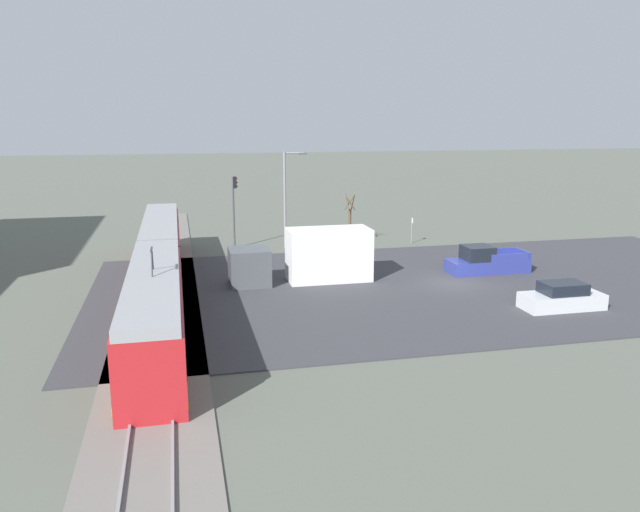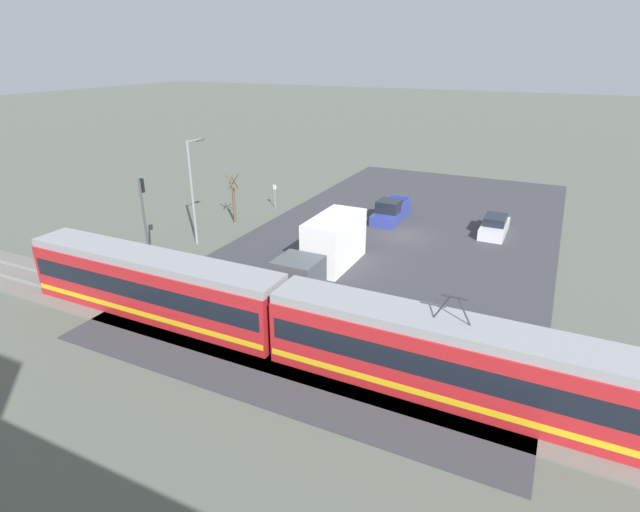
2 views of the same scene
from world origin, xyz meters
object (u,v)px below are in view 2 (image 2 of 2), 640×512
(street_lamp_near_crossing, at_px, (193,185))
(no_parking_sign, at_px, (275,194))
(light_rail_tram, at_px, (280,317))
(pickup_truck, at_px, (391,212))
(box_truck, at_px, (326,249))
(street_tree, at_px, (234,200))
(sedan_car_0, at_px, (494,226))
(traffic_light_pole, at_px, (144,209))

(street_lamp_near_crossing, relative_size, no_parking_sign, 3.56)
(light_rail_tram, bearing_deg, pickup_truck, -85.89)
(box_truck, bearing_deg, street_tree, -27.18)
(sedan_car_0, bearing_deg, street_tree, -162.43)
(street_tree, height_order, no_parking_sign, street_tree)
(light_rail_tram, distance_m, street_lamp_near_crossing, 16.81)
(street_tree, distance_m, street_lamp_near_crossing, 6.03)
(sedan_car_0, xyz_separation_m, traffic_light_pole, (21.22, 16.23, 3.09))
(box_truck, distance_m, sedan_car_0, 15.51)
(pickup_truck, relative_size, street_tree, 1.30)
(box_truck, relative_size, no_parking_sign, 4.14)
(sedan_car_0, xyz_separation_m, street_tree, (20.71, 6.56, 1.27))
(street_tree, bearing_deg, box_truck, 152.82)
(light_rail_tram, xyz_separation_m, street_tree, (13.57, -15.46, 0.17))
(light_rail_tram, relative_size, street_lamp_near_crossing, 4.09)
(street_lamp_near_crossing, distance_m, no_parking_sign, 11.16)
(street_lamp_near_crossing, bearing_deg, street_tree, -86.10)
(traffic_light_pole, bearing_deg, box_truck, -162.87)
(pickup_truck, height_order, traffic_light_pole, traffic_light_pole)
(box_truck, distance_m, no_parking_sign, 15.46)
(box_truck, relative_size, sedan_car_0, 2.02)
(street_tree, relative_size, no_parking_sign, 1.95)
(light_rail_tram, distance_m, box_truck, 9.72)
(sedan_car_0, bearing_deg, traffic_light_pole, -142.59)
(no_parking_sign, bearing_deg, sedan_car_0, -176.22)
(pickup_truck, xyz_separation_m, street_tree, (12.00, 6.43, 1.18))
(light_rail_tram, bearing_deg, traffic_light_pole, -22.31)
(light_rail_tram, bearing_deg, box_truck, -78.21)
(street_tree, bearing_deg, sedan_car_0, -162.43)
(light_rail_tram, height_order, street_lamp_near_crossing, street_lamp_near_crossing)
(box_truck, bearing_deg, light_rail_tram, 101.79)
(box_truck, xyz_separation_m, pickup_truck, (-0.41, -12.37, -0.87))
(pickup_truck, bearing_deg, street_lamp_near_crossing, 45.55)
(street_tree, xyz_separation_m, no_parking_sign, (-0.93, -5.25, -0.61))
(light_rail_tram, relative_size, sedan_car_0, 7.08)
(light_rail_tram, xyz_separation_m, street_lamp_near_crossing, (13.20, -10.03, 2.78))
(box_truck, bearing_deg, sedan_car_0, -126.10)
(sedan_car_0, bearing_deg, light_rail_tram, -107.96)
(pickup_truck, relative_size, no_parking_sign, 2.53)
(pickup_truck, relative_size, traffic_light_pole, 0.95)
(light_rail_tram, xyz_separation_m, no_parking_sign, (12.64, -20.71, -0.44))
(traffic_light_pole, relative_size, no_parking_sign, 2.66)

